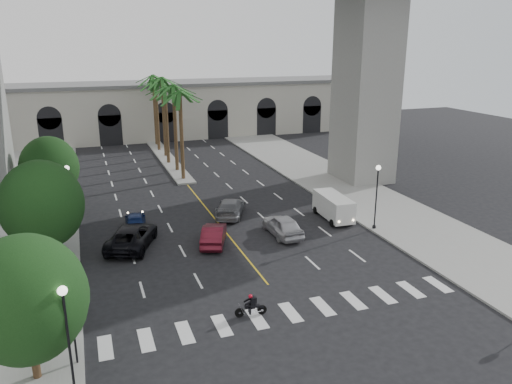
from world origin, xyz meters
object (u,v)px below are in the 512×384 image
Objects in this scene: lamp_post_left_near at (68,334)px; traffic_signal_near at (72,318)px; lamp_post_left_far at (69,192)px; car_b at (214,235)px; car_d at (230,207)px; car_a at (283,225)px; traffic_signal_far at (72,280)px; lamp_post_right at (377,192)px; car_e at (135,220)px; cargo_van at (334,206)px; car_c at (132,236)px; motorcycle_rider at (252,306)px.

traffic_signal_near is (0.10, 2.50, -0.71)m from lamp_post_left_near.
lamp_post_left_far is 1.18× the size of car_b.
car_d is (3.00, 5.68, 0.00)m from car_b.
lamp_post_left_far is at bearing 20.99° from car_d.
traffic_signal_far is at bearing 25.99° from car_a.
car_e is at bearing 159.60° from lamp_post_right.
traffic_signal_far reaches higher than cargo_van.
car_b is at bearing -33.32° from lamp_post_left_far.
car_e is 0.83× the size of cargo_van.
car_c is 1.21× the size of cargo_van.
lamp_post_left_near reaches higher than car_d.
car_e is (4.65, 17.21, -1.81)m from traffic_signal_near.
lamp_post_left_far is at bearing 123.60° from motorcycle_rider.
traffic_signal_near is (-22.70, -10.50, -0.71)m from lamp_post_right.
traffic_signal_far is at bearing 90.00° from traffic_signal_near.
car_a is 5.53m from car_b.
car_c is 9.76m from car_d.
car_d is (12.80, 17.67, -1.76)m from traffic_signal_near.
car_b is (9.80, 11.99, -1.76)m from traffic_signal_near.
car_c reaches higher than car_e.
car_a is at bearing -23.07° from lamp_post_left_far.
car_a is (15.33, 7.93, -1.70)m from traffic_signal_far.
lamp_post_left_far is at bearing 170.32° from cargo_van.
lamp_post_left_far is 1.47× the size of traffic_signal_far.
lamp_post_left_near is 1.00× the size of lamp_post_right.
traffic_signal_near is 0.61× the size of car_c.
traffic_signal_far is at bearing 76.78° from car_e.
traffic_signal_near is 15.59m from car_b.
traffic_signal_far is 9.69m from motorcycle_rider.
motorcycle_rider is at bearing 58.14° from car_a.
motorcycle_rider is (9.25, -17.06, -2.63)m from lamp_post_left_far.
cargo_van is (20.80, 13.87, -1.36)m from traffic_signal_near.
lamp_post_right is at bearing 24.82° from traffic_signal_near.
lamp_post_left_near is 21.26m from car_a.
lamp_post_left_far is 6.91m from car_c.
car_c reaches higher than motorcycle_rider.
lamp_post_left_near is 24.07m from car_d.
cargo_van is at bearing 119.46° from lamp_post_right.
lamp_post_left_near is 6.54m from traffic_signal_far.
car_b is at bearing 173.41° from lamp_post_right.
traffic_signal_near is at bearing -89.69° from lamp_post_left_far.
lamp_post_left_near is 1.12× the size of car_a.
car_c reaches higher than car_b.
lamp_post_left_near is 1.47× the size of traffic_signal_near.
car_b is (0.65, 10.55, 0.16)m from motorcycle_rider.
lamp_post_left_near reaches higher than car_a.
lamp_post_right is 0.90× the size of car_c.
lamp_post_right reaches higher than car_a.
traffic_signal_near is 9.46m from motorcycle_rider.
car_d is at bearing -67.59° from car_a.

